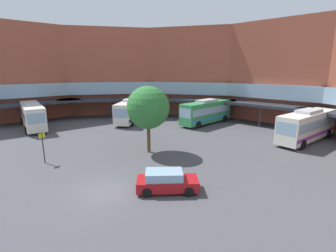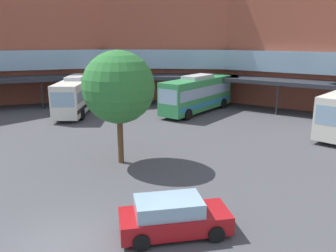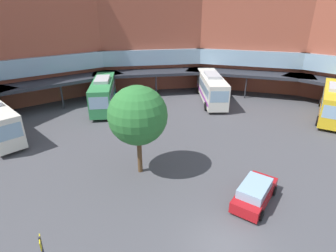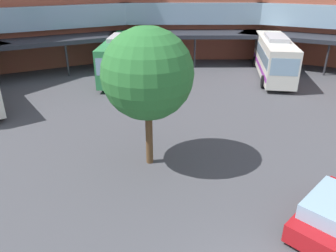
% 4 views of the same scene
% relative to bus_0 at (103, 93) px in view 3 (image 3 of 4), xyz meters
% --- Properties ---
extents(ground_plane, '(118.12, 118.12, 0.00)m').
position_rel_bus_0_xyz_m(ground_plane, '(1.47, -25.00, -1.98)').
color(ground_plane, '#47474C').
extents(station_building, '(75.34, 36.14, 16.05)m').
position_rel_bus_0_xyz_m(station_building, '(1.47, -1.18, 5.64)').
color(station_building, '#9E4C38').
rests_on(station_building, ground).
extents(bus_0, '(5.29, 10.64, 3.92)m').
position_rel_bus_0_xyz_m(bus_0, '(0.00, 0.00, 0.00)').
color(bus_0, '#338C4C').
rests_on(bus_0, ground).
extents(bus_1, '(6.41, 10.97, 3.90)m').
position_rel_bus_0_xyz_m(bus_1, '(14.12, -3.39, -0.01)').
color(bus_1, silver).
rests_on(bus_1, ground).
extents(bus_4, '(10.13, 8.40, 3.85)m').
position_rel_bus_0_xyz_m(bus_4, '(24.10, -14.27, -0.03)').
color(bus_4, gold).
rests_on(bus_4, ground).
extents(parked_car, '(4.70, 3.82, 1.53)m').
position_rel_bus_0_xyz_m(parked_car, '(5.39, -22.73, -1.24)').
color(parked_car, '#A51419').
rests_on(parked_car, ground).
extents(plaza_tree, '(4.40, 4.40, 7.00)m').
position_rel_bus_0_xyz_m(plaza_tree, '(-0.43, -16.17, 2.80)').
color(plaza_tree, brown).
rests_on(plaza_tree, ground).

